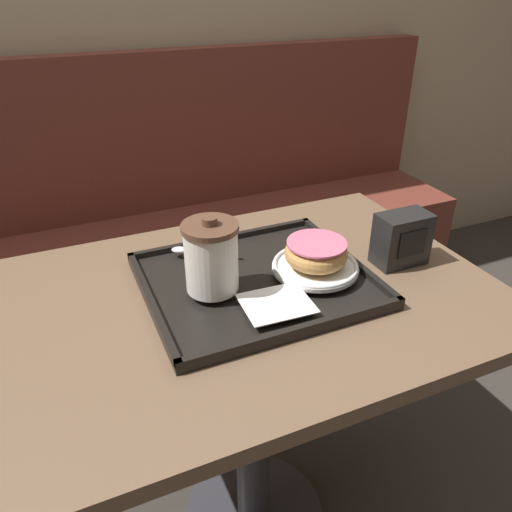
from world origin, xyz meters
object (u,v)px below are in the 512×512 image
object	(u,v)px
coffee_cup_front	(211,257)
napkin_dispenser	(402,239)
spoon	(189,251)
donut_chocolate_glazed	(316,253)

from	to	relation	value
coffee_cup_front	napkin_dispenser	bearing A→B (deg)	-4.17
coffee_cup_front	spoon	distance (m)	0.15
donut_chocolate_glazed	spoon	xyz separation A→B (m)	(-0.20, 0.16, -0.03)
spoon	napkin_dispenser	world-z (taller)	napkin_dispenser
napkin_dispenser	donut_chocolate_glazed	bearing A→B (deg)	176.97
donut_chocolate_glazed	napkin_dispenser	world-z (taller)	napkin_dispenser
donut_chocolate_glazed	spoon	world-z (taller)	donut_chocolate_glazed
napkin_dispenser	coffee_cup_front	bearing A→B (deg)	175.83
coffee_cup_front	spoon	xyz separation A→B (m)	(-0.00, 0.14, -0.06)
coffee_cup_front	spoon	world-z (taller)	coffee_cup_front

